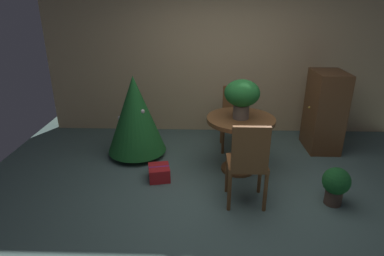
# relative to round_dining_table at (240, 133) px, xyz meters

# --- Properties ---
(ground_plane) EXTENTS (6.60, 6.60, 0.00)m
(ground_plane) POSITION_rel_round_dining_table_xyz_m (-0.18, -0.68, -0.56)
(ground_plane) COLOR #4C6660
(back_wall_panel) EXTENTS (6.00, 0.10, 2.60)m
(back_wall_panel) POSITION_rel_round_dining_table_xyz_m (-0.18, 1.52, 0.74)
(back_wall_panel) COLOR tan
(back_wall_panel) RESTS_ON ground_plane
(round_dining_table) EXTENTS (0.90, 0.90, 0.78)m
(round_dining_table) POSITION_rel_round_dining_table_xyz_m (0.00, 0.00, 0.00)
(round_dining_table) COLOR brown
(round_dining_table) RESTS_ON ground_plane
(flower_vase) EXTENTS (0.45, 0.45, 0.51)m
(flower_vase) POSITION_rel_round_dining_table_xyz_m (-0.01, -0.02, 0.54)
(flower_vase) COLOR #665B51
(flower_vase) RESTS_ON round_dining_table
(wooden_chair_far) EXTENTS (0.42, 0.44, 0.97)m
(wooden_chair_far) POSITION_rel_round_dining_table_xyz_m (0.00, 0.79, -0.02)
(wooden_chair_far) COLOR brown
(wooden_chair_far) RESTS_ON ground_plane
(wooden_chair_near) EXTENTS (0.44, 0.42, 1.02)m
(wooden_chair_near) POSITION_rel_round_dining_table_xyz_m (0.00, -0.83, 0.02)
(wooden_chair_near) COLOR brown
(wooden_chair_near) RESTS_ON ground_plane
(holiday_tree) EXTENTS (0.87, 0.87, 1.23)m
(holiday_tree) POSITION_rel_round_dining_table_xyz_m (-1.49, 0.43, 0.10)
(holiday_tree) COLOR brown
(holiday_tree) RESTS_ON ground_plane
(gift_box_red) EXTENTS (0.32, 0.34, 0.19)m
(gift_box_red) POSITION_rel_round_dining_table_xyz_m (-1.07, -0.29, -0.46)
(gift_box_red) COLOR red
(gift_box_red) RESTS_ON ground_plane
(wooden_cabinet) EXTENTS (0.49, 0.65, 1.24)m
(wooden_cabinet) POSITION_rel_round_dining_table_xyz_m (1.38, 0.76, 0.06)
(wooden_cabinet) COLOR brown
(wooden_cabinet) RESTS_ON ground_plane
(potted_plant) EXTENTS (0.31, 0.31, 0.46)m
(potted_plant) POSITION_rel_round_dining_table_xyz_m (1.03, -0.77, -0.29)
(potted_plant) COLOR #4C382D
(potted_plant) RESTS_ON ground_plane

